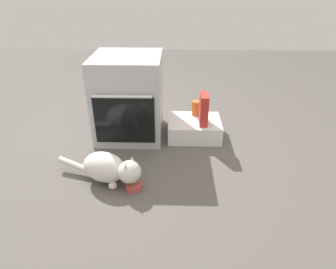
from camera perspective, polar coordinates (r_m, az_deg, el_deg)
name	(u,v)px	position (r m, az deg, el deg)	size (l,w,h in m)	color
ground	(128,162)	(2.50, -7.70, -5.24)	(8.00, 8.00, 0.00)	#56514C
oven	(129,97)	(2.76, -7.55, 7.17)	(0.60, 0.64, 0.76)	#B7BABF
pantry_cabinet	(194,128)	(2.82, 5.07, 1.22)	(0.49, 0.40, 0.17)	white
food_bowl	(134,185)	(2.19, -6.57, -9.73)	(0.12, 0.12, 0.07)	#C64C47
cat	(109,168)	(2.22, -11.27, -6.36)	(0.69, 0.34, 0.24)	silver
cereal_box	(204,109)	(2.67, 6.88, 4.84)	(0.07, 0.18, 0.28)	#B72D28
sauce_jar	(196,108)	(2.86, 5.40, 5.09)	(0.08, 0.08, 0.14)	#D16023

